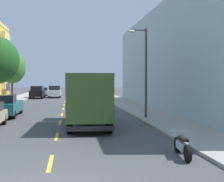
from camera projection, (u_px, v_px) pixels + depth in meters
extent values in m
plane|color=#424244|center=(65.00, 103.00, 38.16)|extent=(160.00, 160.00, 0.00)
cube|color=#99968E|center=(2.00, 104.00, 35.21)|extent=(3.20, 120.00, 0.14)
cube|color=#99968E|center=(124.00, 103.00, 37.14)|extent=(3.20, 120.00, 0.14)
cube|color=yellow|center=(50.00, 163.00, 10.44)|extent=(0.14, 2.20, 0.01)
cube|color=yellow|center=(57.00, 136.00, 15.39)|extent=(0.14, 2.20, 0.01)
cube|color=yellow|center=(60.00, 123.00, 20.34)|extent=(0.14, 2.20, 0.01)
cube|color=yellow|center=(62.00, 114.00, 25.29)|extent=(0.14, 2.20, 0.01)
cube|color=yellow|center=(63.00, 109.00, 30.24)|extent=(0.14, 2.20, 0.01)
cube|color=yellow|center=(64.00, 105.00, 35.19)|extent=(0.14, 2.20, 0.01)
cube|color=yellow|center=(65.00, 102.00, 40.14)|extent=(0.14, 2.20, 0.01)
cube|color=yellow|center=(65.00, 99.00, 45.09)|extent=(0.14, 2.20, 0.01)
cube|color=yellow|center=(66.00, 97.00, 50.04)|extent=(0.14, 2.20, 0.01)
cube|color=yellow|center=(66.00, 96.00, 54.99)|extent=(0.14, 2.20, 0.01)
cube|color=#F9D572|center=(1.00, 26.00, 43.52)|extent=(0.60, 7.81, 0.44)
cube|color=#F9D572|center=(6.00, 61.00, 43.77)|extent=(0.55, 3.52, 8.06)
cube|color=#1E232D|center=(8.00, 87.00, 43.94)|extent=(0.04, 2.67, 1.10)
cube|color=#1E232D|center=(8.00, 65.00, 43.83)|extent=(0.04, 2.67, 1.10)
cube|color=#1E232D|center=(8.00, 43.00, 43.72)|extent=(0.04, 2.67, 1.10)
cube|color=#9EB7CC|center=(204.00, 59.00, 29.95)|extent=(10.00, 36.00, 9.74)
cylinder|color=#47331E|center=(12.00, 91.00, 37.74)|extent=(0.22, 0.22, 2.77)
ellipsoid|color=#387028|center=(12.00, 67.00, 37.64)|extent=(3.35, 3.35, 3.97)
cylinder|color=#38383D|center=(146.00, 73.00, 22.05)|extent=(0.16, 0.16, 6.42)
cylinder|color=#38383D|center=(139.00, 30.00, 21.86)|extent=(1.10, 0.10, 0.10)
ellipsoid|color=silver|center=(132.00, 31.00, 21.80)|extent=(0.44, 0.28, 0.20)
cube|color=#2D471E|center=(89.00, 96.00, 17.91)|extent=(2.62, 5.96, 2.52)
cube|color=#2D471E|center=(88.00, 95.00, 21.98)|extent=(2.38, 1.99, 2.20)
cube|color=black|center=(87.00, 88.00, 22.86)|extent=(2.02, 0.16, 0.97)
cube|color=black|center=(90.00, 129.00, 15.12)|extent=(2.40, 0.25, 0.24)
cylinder|color=black|center=(102.00, 113.00, 22.18)|extent=(0.32, 0.97, 0.96)
cylinder|color=black|center=(73.00, 113.00, 21.97)|extent=(0.32, 0.97, 0.96)
cylinder|color=black|center=(109.00, 124.00, 16.34)|extent=(0.32, 0.97, 0.96)
cylinder|color=black|center=(69.00, 125.00, 16.13)|extent=(0.32, 0.97, 0.96)
cylinder|color=black|center=(108.00, 121.00, 17.43)|extent=(0.32, 0.97, 0.96)
cylinder|color=black|center=(70.00, 122.00, 17.22)|extent=(0.32, 0.97, 0.96)
cube|color=#7A9EC6|center=(88.00, 91.00, 60.71)|extent=(1.77, 4.01, 0.62)
cube|color=black|center=(88.00, 88.00, 60.21)|extent=(1.55, 1.69, 0.55)
cylinder|color=black|center=(92.00, 92.00, 62.17)|extent=(0.23, 0.66, 0.66)
cylinder|color=black|center=(84.00, 93.00, 61.95)|extent=(0.23, 0.66, 0.66)
cylinder|color=black|center=(93.00, 93.00, 59.48)|extent=(0.23, 0.66, 0.66)
cylinder|color=black|center=(85.00, 93.00, 59.26)|extent=(0.23, 0.66, 0.66)
cylinder|color=black|center=(4.00, 120.00, 19.40)|extent=(0.23, 0.66, 0.66)
cube|color=#B2B5BA|center=(43.00, 92.00, 55.48)|extent=(1.80, 4.02, 0.62)
cube|color=black|center=(43.00, 89.00, 55.93)|extent=(1.56, 1.70, 0.55)
cylinder|color=black|center=(38.00, 94.00, 54.04)|extent=(0.23, 0.66, 0.66)
cylinder|color=black|center=(46.00, 94.00, 54.23)|extent=(0.23, 0.66, 0.66)
cylinder|color=black|center=(39.00, 94.00, 56.74)|extent=(0.23, 0.66, 0.66)
cylinder|color=black|center=(48.00, 94.00, 56.93)|extent=(0.23, 0.66, 0.66)
cube|color=black|center=(37.00, 93.00, 47.78)|extent=(2.06, 4.84, 0.90)
cube|color=black|center=(37.00, 88.00, 47.75)|extent=(1.78, 2.82, 0.70)
cylinder|color=black|center=(30.00, 97.00, 46.08)|extent=(0.23, 0.66, 0.66)
cylinder|color=black|center=(42.00, 97.00, 46.27)|extent=(0.23, 0.66, 0.66)
cylinder|color=black|center=(33.00, 96.00, 49.32)|extent=(0.23, 0.66, 0.66)
cylinder|color=black|center=(44.00, 96.00, 49.51)|extent=(0.23, 0.66, 0.66)
cube|color=#195B60|center=(6.00, 107.00, 23.83)|extent=(2.09, 5.33, 0.80)
cube|color=black|center=(3.00, 99.00, 22.66)|extent=(1.79, 1.62, 0.60)
cylinder|color=black|center=(14.00, 115.00, 22.20)|extent=(0.23, 0.66, 0.66)
cylinder|color=black|center=(21.00, 110.00, 25.76)|extent=(0.23, 0.66, 0.66)
cube|color=silver|center=(55.00, 93.00, 49.95)|extent=(1.95, 4.80, 0.90)
cube|color=black|center=(55.00, 88.00, 49.92)|extent=(1.72, 2.78, 0.70)
cylinder|color=black|center=(49.00, 96.00, 48.23)|extent=(0.22, 0.66, 0.66)
cylinder|color=black|center=(60.00, 96.00, 48.47)|extent=(0.22, 0.66, 0.66)
cylinder|color=black|center=(50.00, 95.00, 51.46)|extent=(0.22, 0.66, 0.66)
cylinder|color=black|center=(60.00, 95.00, 51.70)|extent=(0.22, 0.66, 0.66)
cylinder|color=black|center=(177.00, 145.00, 11.97)|extent=(0.20, 0.61, 0.60)
cylinder|color=black|center=(188.00, 154.00, 10.52)|extent=(0.20, 0.61, 0.60)
cube|color=silver|center=(182.00, 146.00, 11.24)|extent=(0.36, 0.84, 0.28)
ellipsoid|color=black|center=(181.00, 138.00, 11.41)|extent=(0.24, 0.48, 0.22)
cube|color=black|center=(184.00, 139.00, 10.97)|extent=(0.27, 0.54, 0.10)
cylinder|color=silver|center=(178.00, 130.00, 11.84)|extent=(0.62, 0.10, 0.03)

